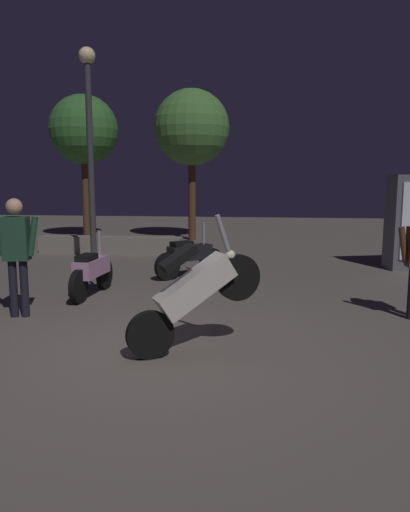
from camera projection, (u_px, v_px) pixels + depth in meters
name	position (u px, v px, depth m)	size (l,w,h in m)	color
ground_plane	(152.00, 350.00, 6.05)	(40.00, 40.00, 0.00)	#605951
motorcycle_white_foreground	(195.00, 291.00, 5.88)	(1.50, 0.89, 1.63)	black
motorcycle_pink_parked_left	(92.00, 271.00, 8.75)	(0.37, 1.66, 1.11)	black
motorcycle_black_parked_right	(190.00, 256.00, 10.39)	(1.28, 1.21, 1.11)	black
person_bystander_far	(16.00, 246.00, 7.35)	(0.67, 0.29, 1.75)	black
streetlamp_near	(90.00, 130.00, 11.07)	(0.36, 0.36, 4.81)	#38383D
tree_left_bg	(192.00, 128.00, 15.97)	(2.39, 2.39, 4.79)	#4C331E
tree_center_bg	(84.00, 131.00, 16.18)	(2.20, 2.20, 4.65)	#4C331E
planter_wall_low	(111.00, 245.00, 13.66)	(3.89, 0.50, 0.45)	gray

